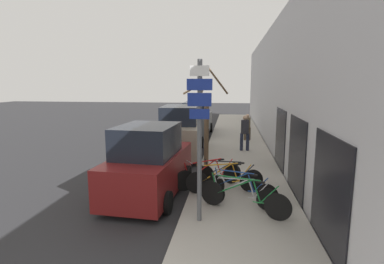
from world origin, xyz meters
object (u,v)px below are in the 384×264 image
bicycle_2 (240,187)px  street_tree (206,126)px  parked_car_1 (181,132)px  pedestrian_far (247,125)px  signpost (200,134)px  pedestrian_near (245,130)px  bicycle_0 (243,197)px  bicycle_3 (224,180)px  bicycle_4 (209,175)px  bicycle_5 (229,174)px  bicycle_1 (240,195)px  parked_car_2 (196,120)px  parked_car_0 (149,164)px

bicycle_2 → street_tree: (-1.22, 2.78, 1.40)m
bicycle_2 → parked_car_1: 6.60m
bicycle_2 → pedestrian_far: bearing=20.7°
signpost → pedestrian_near: signpost is taller
bicycle_0 → bicycle_3: bicycle_0 is taller
bicycle_0 → bicycle_3: bearing=45.0°
bicycle_4 → bicycle_5: bearing=-97.9°
bicycle_5 → pedestrian_near: bearing=3.9°
parked_car_1 → pedestrian_far: 4.89m
bicycle_2 → street_tree: 3.34m
bicycle_3 → bicycle_4: bearing=35.8°
street_tree → bicycle_1: bearing=-69.9°
bicycle_5 → street_tree: (-0.88, 1.55, 1.40)m
bicycle_4 → parked_car_2: parked_car_2 is taller
bicycle_3 → signpost: bearing=152.4°
bicycle_2 → parked_car_0: size_ratio=0.48×
pedestrian_far → bicycle_5: bearing=74.2°
bicycle_1 → parked_car_2: bearing=22.4°
pedestrian_near → bicycle_0: bearing=86.6°
parked_car_2 → bicycle_4: bearing=-80.8°
bicycle_2 → parked_car_0: bearing=106.5°
bicycle_4 → pedestrian_far: bearing=-42.4°
parked_car_2 → bicycle_1: bearing=-77.5°
pedestrian_near → street_tree: 4.23m
parked_car_0 → parked_car_1: bearing=93.1°
bicycle_4 → street_tree: street_tree is taller
bicycle_4 → pedestrian_near: size_ratio=1.17×
pedestrian_far → street_tree: size_ratio=0.39×
bicycle_0 → pedestrian_near: size_ratio=1.30×
parked_car_0 → parked_car_2: size_ratio=0.92×
bicycle_5 → parked_car_1: (-2.41, 4.74, 0.59)m
bicycle_3 → pedestrian_far: bearing=-19.2°
parked_car_1 → bicycle_4: bearing=-73.5°
parked_car_1 → parked_car_2: parked_car_1 is taller
bicycle_5 → parked_car_0: size_ratio=0.52×
signpost → parked_car_0: signpost is taller
street_tree → bicycle_3: bearing=-71.8°
parked_car_0 → bicycle_3: bearing=6.0°
bicycle_5 → signpost: bearing=177.4°
signpost → pedestrian_near: size_ratio=2.19×
parked_car_0 → street_tree: 2.99m
bicycle_3 → bicycle_5: bearing=-22.4°
bicycle_1 → bicycle_3: 1.15m
bicycle_3 → parked_car_0: 2.39m
bicycle_5 → street_tree: 2.27m
bicycle_2 → bicycle_3: 0.69m
bicycle_4 → pedestrian_near: 5.85m
signpost → pedestrian_far: signpost is taller
bicycle_2 → parked_car_2: parked_car_2 is taller
signpost → bicycle_0: 2.16m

